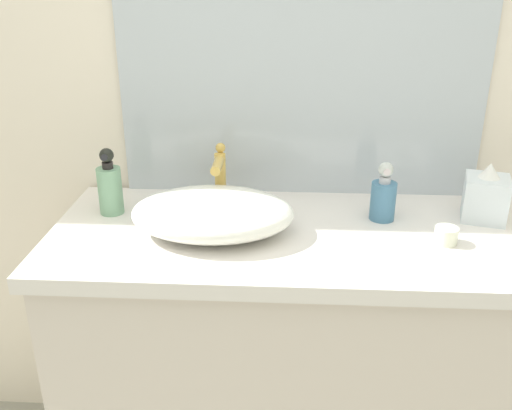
{
  "coord_description": "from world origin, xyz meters",
  "views": [
    {
      "loc": [
        -0.02,
        -0.94,
        1.53
      ],
      "look_at": [
        -0.1,
        0.39,
        0.97
      ],
      "focal_mm": 40.11,
      "sensor_mm": 36.0,
      "label": 1
    }
  ],
  "objects_px": {
    "sink_basin": "(213,213)",
    "lotion_bottle": "(383,197)",
    "candle_jar": "(446,235)",
    "soap_dispenser": "(110,187)",
    "tissue_box": "(486,196)"
  },
  "relations": [
    {
      "from": "sink_basin",
      "to": "candle_jar",
      "type": "relative_size",
      "value": 7.2
    },
    {
      "from": "sink_basin",
      "to": "soap_dispenser",
      "type": "height_order",
      "value": "soap_dispenser"
    },
    {
      "from": "soap_dispenser",
      "to": "candle_jar",
      "type": "bearing_deg",
      "value": -8.96
    },
    {
      "from": "tissue_box",
      "to": "soap_dispenser",
      "type": "bearing_deg",
      "value": -179.09
    },
    {
      "from": "soap_dispenser",
      "to": "lotion_bottle",
      "type": "distance_m",
      "value": 0.75
    },
    {
      "from": "sink_basin",
      "to": "lotion_bottle",
      "type": "distance_m",
      "value": 0.46
    },
    {
      "from": "tissue_box",
      "to": "candle_jar",
      "type": "bearing_deg",
      "value": -131.46
    },
    {
      "from": "soap_dispenser",
      "to": "tissue_box",
      "type": "distance_m",
      "value": 1.02
    },
    {
      "from": "soap_dispenser",
      "to": "tissue_box",
      "type": "xyz_separation_m",
      "value": [
        1.02,
        0.02,
        -0.01
      ]
    },
    {
      "from": "tissue_box",
      "to": "sink_basin",
      "type": "bearing_deg",
      "value": -170.53
    },
    {
      "from": "candle_jar",
      "to": "tissue_box",
      "type": "bearing_deg",
      "value": 48.54
    },
    {
      "from": "soap_dispenser",
      "to": "tissue_box",
      "type": "relative_size",
      "value": 1.17
    },
    {
      "from": "sink_basin",
      "to": "lotion_bottle",
      "type": "height_order",
      "value": "lotion_bottle"
    },
    {
      "from": "tissue_box",
      "to": "candle_jar",
      "type": "height_order",
      "value": "tissue_box"
    },
    {
      "from": "sink_basin",
      "to": "soap_dispenser",
      "type": "xyz_separation_m",
      "value": [
        -0.3,
        0.1,
        0.03
      ]
    }
  ]
}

